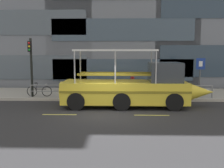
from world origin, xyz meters
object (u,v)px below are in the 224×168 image
(traffic_light_pole, at_px, (31,62))
(pedestrian_near_bow, at_px, (172,82))
(leaned_bicycle, at_px, (39,91))
(duck_tour_boat, at_px, (134,88))
(parking_sign, at_px, (200,71))
(pedestrian_mid_left, at_px, (132,82))

(traffic_light_pole, bearing_deg, pedestrian_near_bow, 3.30)
(leaned_bicycle, distance_m, duck_tour_boat, 6.82)
(parking_sign, bearing_deg, duck_tour_boat, -153.16)
(pedestrian_mid_left, bearing_deg, parking_sign, -3.64)
(parking_sign, relative_size, pedestrian_mid_left, 1.66)
(parking_sign, bearing_deg, pedestrian_mid_left, 176.36)
(traffic_light_pole, relative_size, pedestrian_near_bow, 2.50)
(duck_tour_boat, bearing_deg, parking_sign, 26.84)
(traffic_light_pole, relative_size, duck_tour_boat, 0.44)
(leaned_bicycle, bearing_deg, pedestrian_mid_left, 2.76)
(leaned_bicycle, height_order, pedestrian_near_bow, pedestrian_near_bow)
(parking_sign, relative_size, duck_tour_boat, 0.29)
(pedestrian_near_bow, bearing_deg, duck_tour_boat, -135.97)
(duck_tour_boat, relative_size, pedestrian_mid_left, 5.67)
(traffic_light_pole, height_order, duck_tour_boat, traffic_light_pole)
(leaned_bicycle, bearing_deg, pedestrian_near_bow, 2.56)
(pedestrian_near_bow, distance_m, pedestrian_mid_left, 2.76)
(duck_tour_boat, bearing_deg, leaned_bicycle, 160.15)
(traffic_light_pole, xyz_separation_m, duck_tour_boat, (6.85, -2.16, -1.47))
(pedestrian_near_bow, bearing_deg, traffic_light_pole, -176.70)
(parking_sign, distance_m, pedestrian_mid_left, 4.63)
(leaned_bicycle, relative_size, pedestrian_mid_left, 1.09)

